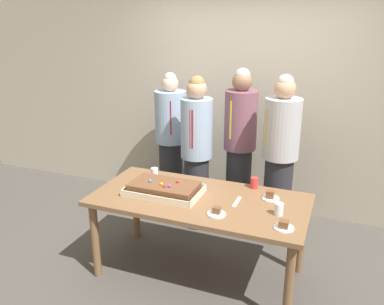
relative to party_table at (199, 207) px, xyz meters
name	(u,v)px	position (x,y,z in m)	size (l,w,h in m)	color
ground_plane	(199,273)	(0.00, 0.00, -0.68)	(12.00, 12.00, 0.00)	#4C4742
interior_back_panel	(248,84)	(0.00, 1.60, 0.82)	(8.00, 0.12, 3.00)	#B2A893
party_table	(199,207)	(0.00, 0.00, 0.00)	(1.85, 0.90, 0.76)	brown
sheet_cake	(164,189)	(-0.32, -0.03, 0.13)	(0.65, 0.39, 0.12)	beige
plated_slice_near_left	(217,212)	(0.23, -0.23, 0.10)	(0.15, 0.15, 0.06)	white
plated_slice_near_right	(270,196)	(0.57, 0.21, 0.11)	(0.15, 0.15, 0.07)	white
plated_slice_far_left	(284,226)	(0.76, -0.26, 0.11)	(0.15, 0.15, 0.06)	white
drink_cup_nearest	(155,173)	(-0.56, 0.26, 0.14)	(0.07, 0.07, 0.10)	white
drink_cup_middle	(279,209)	(0.69, -0.06, 0.14)	(0.07, 0.07, 0.10)	white
drink_cup_far_end	(254,183)	(0.39, 0.38, 0.14)	(0.07, 0.07, 0.10)	red
cake_server_utensil	(237,202)	(0.32, 0.04, 0.09)	(0.03, 0.20, 0.01)	silver
person_serving_front	(240,146)	(0.06, 1.08, 0.24)	(0.35, 0.35, 1.75)	#28282D
person_green_shirt_behind	(280,159)	(0.53, 0.87, 0.22)	(0.36, 0.36, 1.74)	#28282D
person_striped_tie_right	(171,141)	(-0.80, 1.18, 0.17)	(0.37, 0.37, 1.65)	#28282D
person_far_right_suit	(197,151)	(-0.35, 0.84, 0.20)	(0.33, 0.33, 1.68)	#28282D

